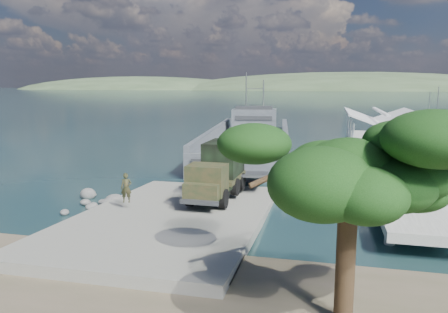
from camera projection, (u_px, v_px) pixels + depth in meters
ground at (180, 216)px, 25.73m from camera, size 1400.00×1400.00×0.00m
boat_ramp at (174, 217)px, 24.73m from camera, size 10.00×18.00×0.50m
shoreline_rocks at (90, 207)px, 27.63m from camera, size 3.20×5.60×0.90m
distant_headlands at (363, 90)px, 551.60m from camera, size 1000.00×240.00×48.00m
pier at (379, 150)px, 40.50m from camera, size 6.40×44.00×6.10m
landing_craft at (249, 147)px, 48.38m from camera, size 11.40×33.96×9.91m
military_truck at (218, 170)px, 28.01m from camera, size 2.59×7.44×3.42m
soldier at (126, 194)px, 25.31m from camera, size 0.73×0.59×1.72m
sailboat_near at (434, 151)px, 48.11m from camera, size 3.39×6.52×7.63m
sailboat_far at (427, 143)px, 55.07m from camera, size 2.45×5.86×6.92m
overhang_tree at (333, 160)px, 13.25m from camera, size 7.45×6.86×6.77m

